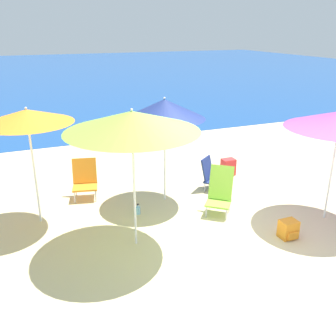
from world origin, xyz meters
TOP-DOWN VIEW (x-y plane):
  - ground_plane at (0.00, 0.00)m, footprint 60.00×60.00m
  - sea_water at (0.00, 26.43)m, footprint 60.00×40.00m
  - beach_umbrella_orange at (-3.00, 1.94)m, footprint 1.51×1.51m
  - beach_umbrella_navy at (-0.58, 1.94)m, footprint 1.55×1.55m
  - beach_umbrella_lime at (-1.63, 0.58)m, footprint 2.00×2.00m
  - beach_chair_orange at (-2.04, 2.71)m, footprint 0.59×0.60m
  - beach_chair_navy at (0.54, 2.03)m, footprint 0.65×0.67m
  - beach_chair_lime at (0.16, 1.04)m, footprint 0.67×0.68m
  - backpack_red at (1.31, 2.63)m, footprint 0.31×0.26m
  - backpack_orange at (0.77, -0.20)m, footprint 0.28×0.26m
  - water_bottle at (-1.28, 1.54)m, footprint 0.09×0.09m

SIDE VIEW (x-z plane):
  - ground_plane at x=0.00m, z-range 0.00..0.00m
  - sea_water at x=0.00m, z-range 0.00..0.01m
  - water_bottle at x=-1.28m, z-range -0.02..0.18m
  - backpack_orange at x=0.77m, z-range 0.00..0.31m
  - backpack_red at x=1.31m, z-range 0.00..0.39m
  - beach_chair_navy at x=0.54m, z-range -0.02..0.68m
  - beach_chair_orange at x=-2.04m, z-range 0.00..0.79m
  - beach_chair_lime at x=0.16m, z-range -0.01..0.88m
  - beach_umbrella_navy at x=-0.58m, z-range 0.82..2.90m
  - beach_umbrella_orange at x=-3.00m, z-range 0.89..2.97m
  - beach_umbrella_lime at x=-1.63m, z-range 0.92..3.13m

